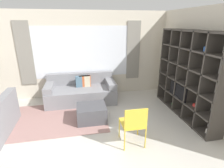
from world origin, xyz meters
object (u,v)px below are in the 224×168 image
at_px(shelving_unit, 189,75).
at_px(ottoman, 92,113).
at_px(couch_main, 81,92).
at_px(folding_chair, 134,123).

relative_size(shelving_unit, ottoman, 3.31).
relative_size(couch_main, folding_chair, 2.40).
xyz_separation_m(shelving_unit, ottoman, (-2.48, 0.13, -0.88)).
relative_size(ottoman, folding_chair, 0.82).
bearing_deg(folding_chair, ottoman, -56.66).
bearing_deg(couch_main, folding_chair, -68.16).
bearing_deg(folding_chair, shelving_unit, -150.82).
xyz_separation_m(couch_main, folding_chair, (0.94, -2.35, 0.21)).
bearing_deg(shelving_unit, folding_chair, -150.82).
height_order(couch_main, ottoman, couch_main).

